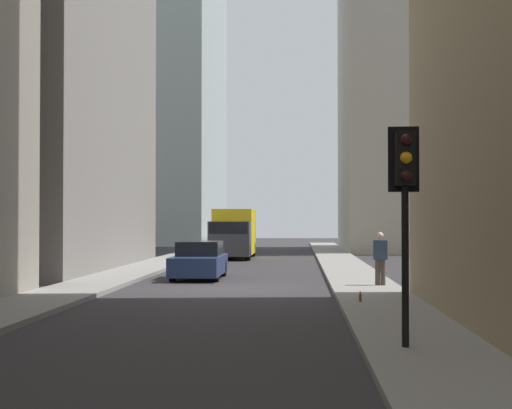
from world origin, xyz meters
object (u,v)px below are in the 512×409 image
object	(u,v)px
sedan_navy	(199,261)
traffic_light_foreground	(405,184)
delivery_truck	(233,233)
pedestrian	(380,256)
discarded_bottle	(360,298)

from	to	relation	value
sedan_navy	traffic_light_foreground	size ratio (longest dim) A/B	1.17
delivery_truck	sedan_navy	distance (m)	15.23
delivery_truck	sedan_navy	world-z (taller)	delivery_truck
pedestrian	delivery_truck	bearing A→B (deg)	18.28
traffic_light_foreground	delivery_truck	bearing A→B (deg)	10.01
delivery_truck	pedestrian	size ratio (longest dim) A/B	3.80
pedestrian	traffic_light_foreground	bearing A→B (deg)	175.91
sedan_navy	pedestrian	distance (m)	7.60
traffic_light_foreground	discarded_bottle	bearing A→B (deg)	1.56
pedestrian	discarded_bottle	distance (m)	5.22
traffic_light_foreground	discarded_bottle	distance (m)	7.39
sedan_navy	discarded_bottle	bearing A→B (deg)	-149.77
sedan_navy	traffic_light_foreground	distance (m)	17.14
delivery_truck	discarded_bottle	bearing A→B (deg)	-167.65
delivery_truck	pedestrian	distance (m)	20.35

